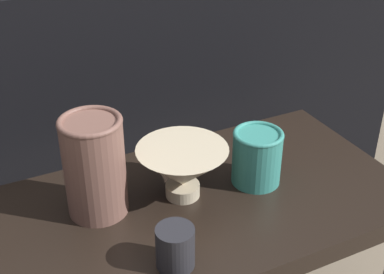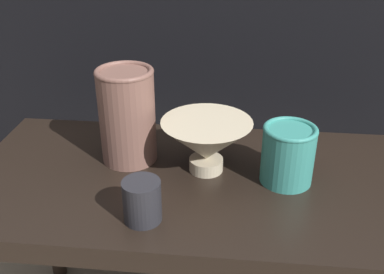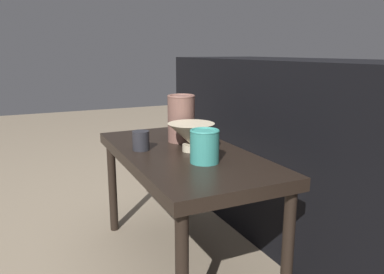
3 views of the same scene
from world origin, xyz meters
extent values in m
cube|color=black|center=(0.00, 0.00, 0.42)|extent=(0.84, 0.41, 0.04)
cylinder|color=black|center=(0.38, 0.17, 0.20)|extent=(0.04, 0.04, 0.40)
cube|color=black|center=(0.00, 0.57, 0.38)|extent=(1.65, 0.50, 0.76)
cylinder|color=#C1B293|center=(0.02, 0.03, 0.46)|extent=(0.06, 0.06, 0.02)
cone|color=#C1B293|center=(0.02, 0.03, 0.51)|extent=(0.16, 0.16, 0.08)
cylinder|color=brown|center=(-0.14, 0.05, 0.53)|extent=(0.10, 0.10, 0.18)
torus|color=brown|center=(-0.14, 0.05, 0.62)|extent=(0.11, 0.11, 0.01)
cylinder|color=teal|center=(0.16, 0.01, 0.49)|extent=(0.09, 0.09, 0.10)
torus|color=teal|center=(0.16, 0.01, 0.55)|extent=(0.09, 0.09, 0.01)
cylinder|color=#232328|center=(-0.07, -0.13, 0.48)|extent=(0.06, 0.06, 0.07)
camera|label=1|loc=(-0.32, -0.69, 1.03)|focal=50.00mm
camera|label=2|loc=(0.06, -0.69, 0.89)|focal=42.00mm
camera|label=3|loc=(1.18, -0.51, 0.79)|focal=35.00mm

